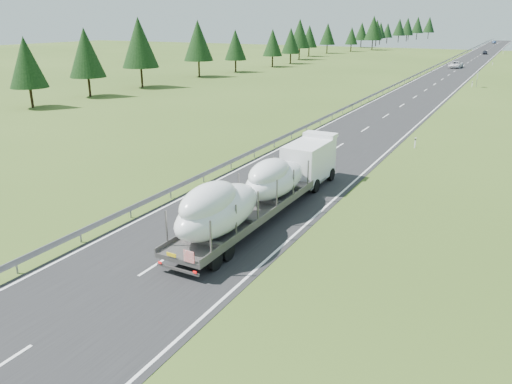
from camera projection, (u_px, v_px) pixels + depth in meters
The scene contains 10 objects.
ground at pixel (159, 263), 24.84m from camera, with size 400.00×400.00×0.00m, color #354B19.
road_surface at pixel (450, 75), 108.22m from camera, with size 10.00×400.00×0.02m, color black.
guardrail at pixel (425, 71), 110.33m from camera, with size 0.10×400.00×0.76m.
marker_posts at pixel (499, 57), 151.02m from camera, with size 0.13×350.08×1.00m.
highway_sign at pixel (477, 77), 87.76m from camera, with size 0.08×0.90×2.60m.
tree_line_left at pixel (327, 33), 161.84m from camera, with size 15.20×342.92×12.64m.
boat_truck at pixel (262, 186), 29.85m from camera, with size 2.77×18.61×3.84m.
distant_van at pixel (456, 65), 122.60m from camera, with size 2.62×5.67×1.58m, color silver.
distant_car_dark at pixel (485, 52), 169.54m from camera, with size 1.52×3.78×1.29m, color black.
distant_car_blue at pixel (494, 42), 243.78m from camera, with size 1.37×3.92×1.29m, color #182A44.
Camera 1 is at (14.75, -17.40, 11.54)m, focal length 35.00 mm.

